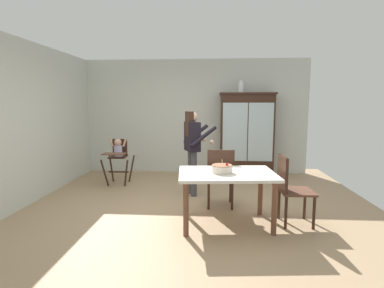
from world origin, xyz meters
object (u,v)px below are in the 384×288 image
Objects in this scene: birthday_cake at (222,169)px; dining_chair_right_end at (289,185)px; ceramic_vase at (241,87)px; high_chair_with_toddler at (118,153)px; adult_person at (193,143)px; dining_table at (227,180)px; dining_chair_far_side at (220,174)px; china_cabinet at (247,134)px.

dining_chair_right_end is at bearing 6.58° from birthday_cake.
ceramic_vase is 3.08m from high_chair_with_toddler.
adult_person is 1.48m from dining_table.
high_chair_with_toddler is at bearing 135.74° from birthday_cake.
dining_chair_right_end is (0.86, 0.08, -0.08)m from dining_table.
dining_chair_far_side is 1.10m from dining_chair_right_end.
china_cabinet is 2.42m from dining_chair_far_side.
dining_chair_right_end is at bearing -33.38° from high_chair_with_toddler.
dining_chair_right_end is (0.93, -0.58, 0.00)m from dining_chair_far_side.
dining_chair_far_side is at bearing -106.00° from china_cabinet.
high_chair_with_toddler is 3.57m from dining_chair_right_end.
adult_person reaches higher than dining_chair_far_side.
ceramic_vase is 3.30m from dining_table.
high_chair_with_toddler is 0.69× the size of dining_table.
ceramic_vase reaches higher than adult_person.
dining_table is at bearing 19.32° from birthday_cake.
birthday_cake is 0.73m from dining_chair_far_side.
china_cabinet reaches higher than dining_table.
high_chair_with_toddler is (-2.74, -0.95, -0.31)m from china_cabinet.
dining_chair_far_side reaches higher than birthday_cake.
china_cabinet reaches higher than high_chair_with_toddler.
dining_chair_far_side is at bearing 95.81° from dining_table.
china_cabinet is at bearing -106.80° from dining_chair_far_side.
dining_table is at bearing 93.77° from dining_chair_right_end.
adult_person is at bearing 46.78° from dining_chair_right_end.
adult_person is (1.59, -0.67, 0.31)m from high_chair_with_toddler.
dining_chair_right_end is (3.01, -1.92, -0.10)m from high_chair_with_toddler.
adult_person reaches higher than dining_table.
dining_table is at bearing -43.89° from high_chair_with_toddler.
dining_chair_far_side is at bearing -166.89° from adult_person.
dining_chair_right_end is (0.93, 0.11, -0.24)m from birthday_cake.
dining_table is (2.15, -2.00, -0.02)m from high_chair_with_toddler.
china_cabinet is 6.82× the size of birthday_cake.
high_chair_with_toddler is 1.75m from adult_person.
adult_person is (-1.14, -1.62, 0.01)m from china_cabinet.
ceramic_vase reaches higher than birthday_cake.
ceramic_vase is 2.17m from adult_person.
high_chair_with_toddler is at bearing 136.98° from dining_table.
dining_table is 0.67m from dining_chair_far_side.
birthday_cake is at bearing -99.57° from ceramic_vase.
china_cabinet is 1.98m from adult_person.
china_cabinet is 1.99× the size of dining_chair_far_side.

